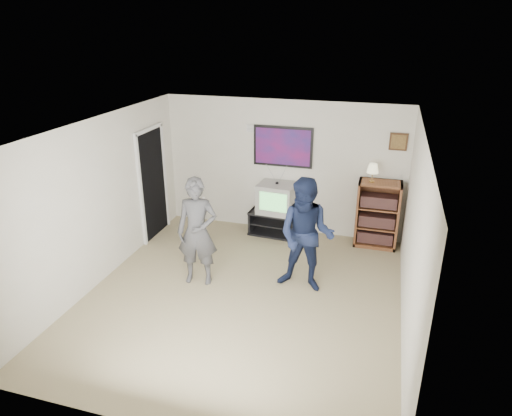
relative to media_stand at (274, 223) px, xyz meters
The scene contains 13 objects.
room_shell 2.14m from the media_stand, 87.71° to the right, with size 4.51×5.00×2.51m.
media_stand is the anchor object (origin of this frame).
crt_television 0.51m from the media_stand, ahead, with size 0.66×0.55×0.55m, color #9A9B96, non-canonical shape.
bookshelf 1.90m from the media_stand, ahead, with size 0.73×0.42×1.21m, color brown, non-canonical shape.
table_lamp 2.05m from the media_stand, ahead, with size 0.20×0.20×0.32m, color #F5F0BA, non-canonical shape.
person_tall 2.20m from the media_stand, 109.39° to the right, with size 0.62×0.40×1.68m, color #414144.
person_short 2.05m from the media_stand, 62.45° to the right, with size 0.85×0.66×1.74m, color #151E3C.
controller_left 2.16m from the media_stand, 111.36° to the right, with size 0.03×0.11×0.03m, color white.
controller_right 1.97m from the media_stand, 59.89° to the right, with size 0.04×0.12×0.04m, color white.
poster 1.44m from the media_stand, 72.94° to the left, with size 1.10×0.03×0.75m, color black.
air_vent 1.80m from the media_stand, 152.23° to the left, with size 0.28×0.02×0.14m, color white.
small_picture 2.66m from the media_stand, ahead, with size 0.30×0.03×0.30m, color black.
doorway 2.38m from the media_stand, 163.74° to the right, with size 0.03×0.85×2.00m, color black.
Camera 1 is at (1.80, -5.45, 3.76)m, focal length 32.00 mm.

